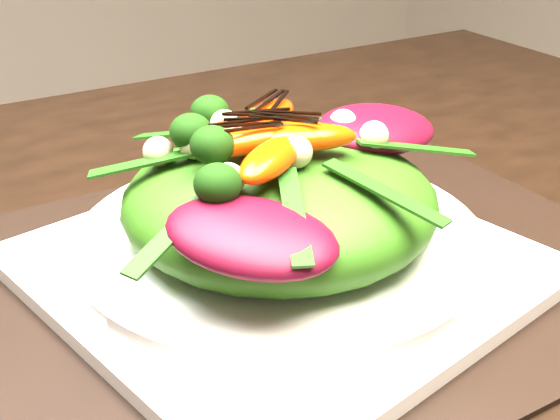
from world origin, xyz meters
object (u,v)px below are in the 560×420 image
placemat (280,274)px  plate_base (280,264)px  lettuce_mound (280,201)px  orange_segment (259,131)px  salad_bowl (280,244)px

placemat → plate_base: size_ratio=1.67×
plate_base → lettuce_mound: bearing=0.0°
placemat → orange_segment: bearing=100.6°
salad_bowl → placemat: bearing=0.0°
plate_base → orange_segment: bearing=100.6°
lettuce_mound → placemat: bearing=0.0°
lettuce_mound → salad_bowl: bearing=0.0°
salad_bowl → orange_segment: 0.07m
lettuce_mound → orange_segment: (-0.00, 0.02, 0.04)m
placemat → orange_segment: 0.10m
placemat → lettuce_mound: lettuce_mound is taller
placemat → plate_base: plate_base is taller
plate_base → lettuce_mound: 0.05m
plate_base → orange_segment: orange_segment is taller
lettuce_mound → orange_segment: bearing=100.6°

